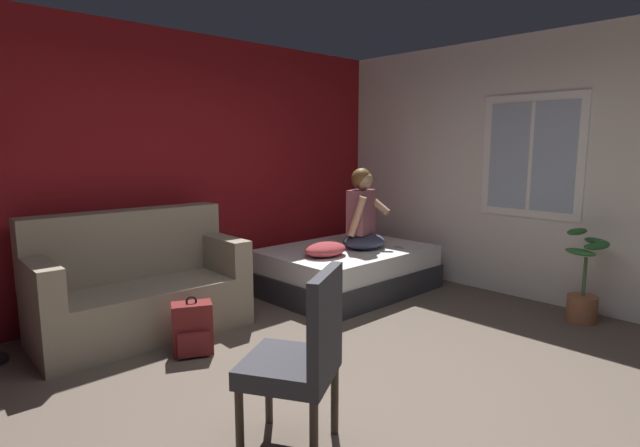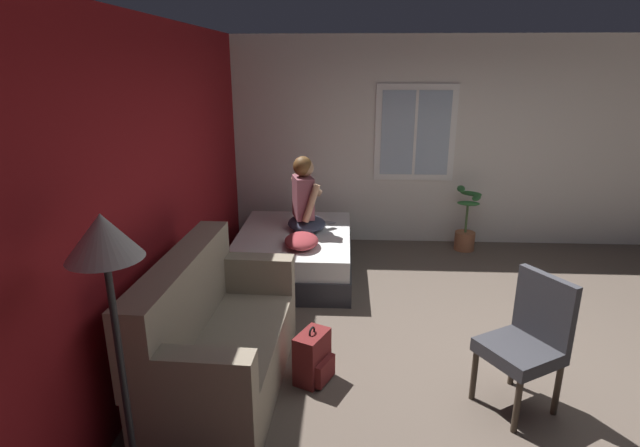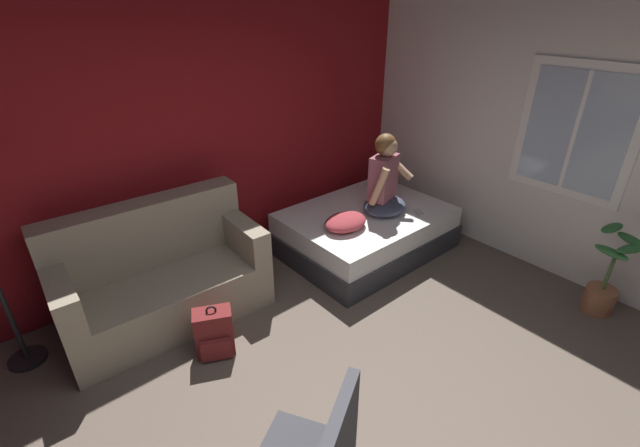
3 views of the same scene
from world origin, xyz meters
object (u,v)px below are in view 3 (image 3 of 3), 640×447
at_px(potted_plant, 605,283).
at_px(throw_pillow, 345,222).
at_px(bed, 365,230).
at_px(couch, 162,277).
at_px(cell_phone, 419,212).
at_px(person_seated, 385,182).
at_px(backpack, 214,333).

bearing_deg(potted_plant, throw_pillow, 122.42).
bearing_deg(bed, throw_pillow, -163.92).
xyz_separation_m(couch, throw_pillow, (1.75, -0.49, 0.16)).
height_order(cell_phone, potted_plant, potted_plant).
bearing_deg(couch, bed, -9.44).
distance_m(cell_phone, potted_plant, 1.83).
height_order(couch, person_seated, person_seated).
height_order(couch, backpack, couch).
relative_size(person_seated, throw_pillow, 1.82).
bearing_deg(backpack, person_seated, 6.11).
height_order(throw_pillow, cell_phone, throw_pillow).
bearing_deg(bed, backpack, -170.25).
relative_size(person_seated, potted_plant, 1.03).
distance_m(person_seated, cell_phone, 0.53).
bearing_deg(cell_phone, bed, -18.71).
xyz_separation_m(cell_phone, potted_plant, (0.44, -1.77, -0.18)).
relative_size(couch, backpack, 3.78).
xyz_separation_m(throw_pillow, cell_phone, (0.86, -0.27, -0.07)).
height_order(person_seated, throw_pillow, person_seated).
bearing_deg(cell_phone, person_seated, -18.61).
height_order(person_seated, cell_phone, person_seated).
relative_size(throw_pillow, cell_phone, 3.33).
xyz_separation_m(bed, potted_plant, (0.85, -2.17, 0.07)).
bearing_deg(couch, potted_plant, -39.74).
xyz_separation_m(couch, potted_plant, (3.04, -2.53, -0.09)).
bearing_deg(person_seated, throw_pillow, -179.40).
bearing_deg(potted_plant, couch, 140.26).
bearing_deg(cell_phone, couch, 8.89).
bearing_deg(person_seated, backpack, -173.89).
bearing_deg(backpack, throw_pillow, 8.00).
xyz_separation_m(bed, couch, (-2.19, 0.36, 0.16)).
height_order(backpack, cell_phone, cell_phone).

